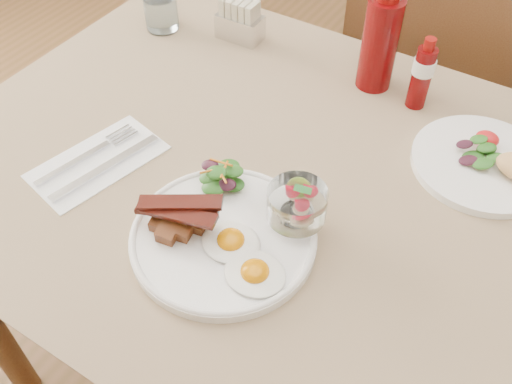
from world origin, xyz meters
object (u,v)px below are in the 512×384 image
Objects in this scene: main_plate at (223,238)px; water_glass at (160,5)px; sugar_caddy at (240,22)px; hot_sauce_bottle at (422,74)px; ketchup_bottle at (380,42)px; chair_far at (430,91)px; table at (314,224)px; fruit_cup at (297,204)px; second_plate at (494,164)px.

main_plate is 0.62m from water_glass.
main_plate is 0.56m from sugar_caddy.
ketchup_bottle is at bearing 169.71° from hot_sauce_bottle.
ketchup_bottle is 0.10m from hot_sauce_bottle.
sugar_caddy is (-0.28, 0.48, 0.03)m from main_plate.
table is at bearing -90.00° from chair_far.
ketchup_bottle is 0.48m from water_glass.
ketchup_bottle reaches higher than hot_sauce_bottle.
ketchup_bottle is 0.32m from sugar_caddy.
fruit_cup is 0.90× the size of sugar_caddy.
water_glass is at bearing 146.57° from fruit_cup.
ketchup_bottle reaches higher than main_plate.
main_plate is 2.85× the size of sugar_caddy.
fruit_cup reaches higher than table.
fruit_cup is (0.01, -0.10, 0.15)m from table.
chair_far is 10.48× the size of fruit_cup.
main_plate is at bearing -43.25° from water_glass.
table is at bearing -139.80° from second_plate.
chair_far is 7.49× the size of water_glass.
ketchup_bottle is at bearing -1.45° from sugar_caddy.
water_glass is at bearing -173.29° from ketchup_bottle.
chair_far is 0.87m from main_plate.
sugar_caddy reaches higher than second_plate.
water_glass is at bearing -176.09° from hot_sauce_bottle.
second_plate is (0.23, 0.19, 0.10)m from table.
second_plate is at bearing 50.61° from main_plate.
hot_sauce_bottle is at bearing 75.18° from main_plate.
sugar_caddy is (-0.37, 0.41, -0.03)m from fruit_cup.
main_plate reaches higher than table.
water_glass is (-0.45, 0.42, 0.05)m from main_plate.
chair_far reaches higher than hot_sauce_bottle.
second_plate is at bearing -4.61° from water_glass.
water_glass is (-0.75, 0.06, 0.04)m from second_plate.
ketchup_bottle is at bearing 86.65° from main_plate.
hot_sauce_bottle reaches higher than sugar_caddy.
sugar_caddy is (-0.41, 0.02, -0.03)m from hot_sauce_bottle.
water_glass reaches higher than second_plate.
table is 0.49m from sugar_caddy.
fruit_cup is 0.64m from water_glass.
hot_sauce_bottle is at bearing 3.91° from water_glass.
ketchup_bottle reaches higher than sugar_caddy.
main_plate is 2.26× the size of water_glass.
table is at bearing 97.12° from fruit_cup.
second_plate is 1.81× the size of hot_sauce_bottle.
sugar_caddy is at bearing 18.36° from water_glass.
main_plate is at bearing -104.82° from hot_sauce_bottle.
main_plate is 0.47m from second_plate.
hot_sauce_bottle is at bearing -3.89° from sugar_caddy.
ketchup_bottle is (-0.04, -0.35, 0.32)m from chair_far.
water_glass is (-0.48, -0.06, -0.04)m from ketchup_bottle.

